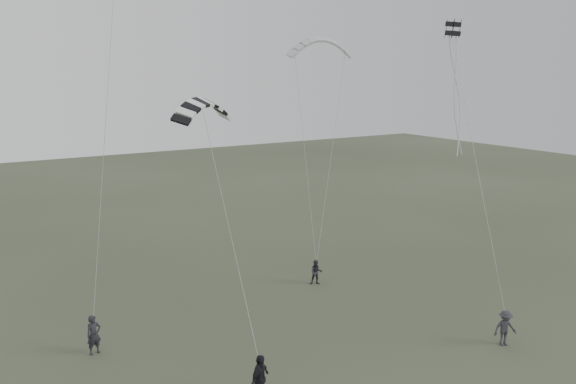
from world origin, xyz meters
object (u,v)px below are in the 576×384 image
kite_pale_large (320,39)px  flyer_right (316,272)px  flyer_center (260,379)px  kite_striped (203,102)px  flyer_left (94,335)px  flyer_far (505,328)px  kite_box (453,29)px

kite_pale_large → flyer_right: bearing=-106.1°
flyer_right → flyer_center: flyer_center is taller
flyer_center → kite_pale_large: 24.08m
flyer_center → kite_striped: bearing=52.1°
flyer_right → kite_pale_large: 15.65m
flyer_center → kite_pale_large: (13.05, 14.93, 13.67)m
flyer_left → flyer_center: size_ratio=0.93×
kite_pale_large → flyer_left: bearing=-137.1°
flyer_far → kite_box: bearing=95.7°
flyer_right → kite_box: size_ratio=2.20×
kite_pale_large → kite_striped: kite_pale_large is taller
flyer_left → flyer_far: bearing=-41.3°
kite_striped → flyer_right: bearing=-10.4°
flyer_left → kite_box: kite_box is taller
flyer_center → flyer_far: flyer_center is taller
flyer_left → flyer_right: (13.36, 1.76, -0.16)m
flyer_far → kite_pale_large: bearing=105.4°
flyer_far → kite_pale_large: (1.12, 16.83, 13.80)m
kite_pale_large → kite_box: (0.19, -11.42, -0.03)m
flyer_left → kite_box: size_ratio=2.69×
flyer_left → flyer_center: (4.48, -7.32, 0.07)m
flyer_far → flyer_center: bearing=-169.8°
flyer_center → kite_pale_large: bearing=18.3°
flyer_right → kite_box: (4.36, -5.58, 13.88)m
flyer_right → flyer_far: 11.41m
flyer_left → kite_striped: size_ratio=0.54×
flyer_right → kite_pale_large: size_ratio=0.34×
flyer_far → kite_box: 14.85m
flyer_left → flyer_right: bearing=-4.4°
flyer_left → flyer_center: bearing=-70.4°
kite_box → kite_pale_large: bearing=97.6°
flyer_far → flyer_right: bearing=124.8°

